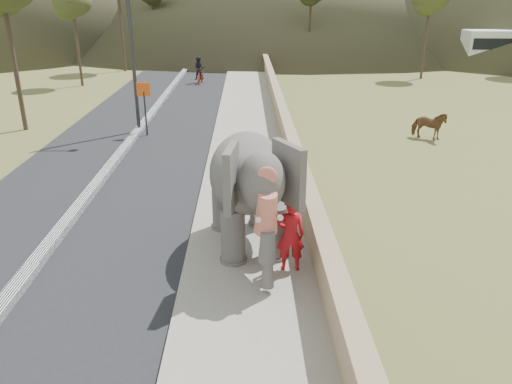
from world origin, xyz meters
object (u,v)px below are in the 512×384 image
cow (429,126)px  elephant_and_man (248,188)px  lamppost (137,22)px  motorcyclist (200,73)px

cow → elephant_and_man: elephant_and_man is taller
lamppost → elephant_and_man: 12.79m
lamppost → elephant_and_man: (4.71, -11.43, -3.27)m
motorcyclist → elephant_and_man: bearing=-82.5°
lamppost → cow: size_ratio=5.39×
elephant_and_man → motorcyclist: size_ratio=2.28×
elephant_and_man → motorcyclist: (-3.27, 24.73, -0.90)m
elephant_and_man → motorcyclist: 24.96m
cow → motorcyclist: bearing=63.9°
cow → motorcyclist: motorcyclist is taller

